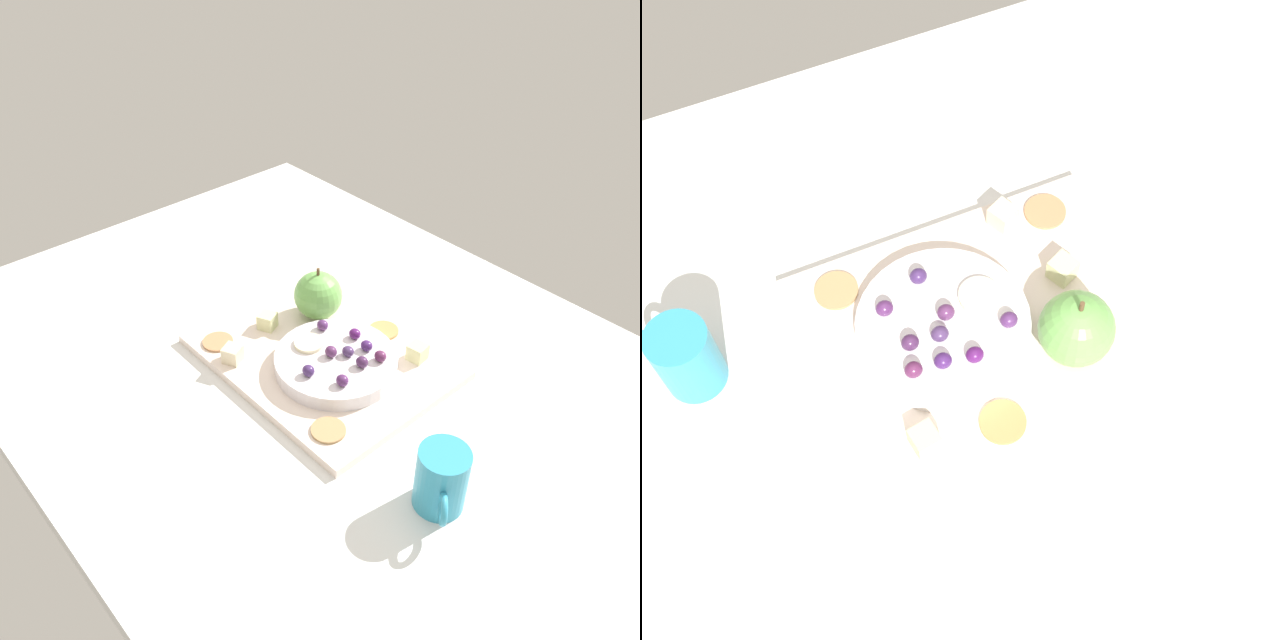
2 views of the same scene
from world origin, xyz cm
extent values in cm
cube|color=silver|center=(0.00, 0.00, 1.91)|extent=(116.16, 86.88, 3.81)
cube|color=silver|center=(2.08, 0.95, 4.56)|extent=(37.16, 28.64, 1.48)
cylinder|color=white|center=(6.16, -0.42, 6.49)|extent=(18.47, 18.47, 2.38)
sphere|color=#6BAF52|center=(-5.63, 6.96, 9.28)|extent=(7.96, 7.96, 7.96)
cylinder|color=brown|center=(-5.63, 6.96, 13.86)|extent=(0.50, 0.50, 1.20)
cube|color=beige|center=(12.77, 10.78, 6.60)|extent=(2.94, 2.94, 2.60)
cube|color=beige|center=(-5.59, -10.44, 6.60)|extent=(3.45, 3.45, 2.60)
cube|color=beige|center=(-8.58, -1.39, 6.60)|extent=(3.44, 3.44, 2.60)
cylinder|color=tan|center=(4.74, 11.82, 5.50)|extent=(4.81, 4.81, 0.40)
cylinder|color=tan|center=(14.85, -9.44, 5.50)|extent=(4.81, 4.81, 0.40)
cylinder|color=tan|center=(-10.67, -9.72, 5.50)|extent=(4.81, 4.81, 0.40)
ellipsoid|color=#4F185C|center=(4.87, 5.13, 8.48)|extent=(1.89, 1.70, 1.60)
ellipsoid|color=#421F5F|center=(8.08, 4.45, 8.47)|extent=(1.89, 1.70, 1.57)
ellipsoid|color=#552A56|center=(5.62, -0.52, 8.56)|extent=(1.89, 1.70, 1.76)
ellipsoid|color=#4F2558|center=(11.27, -3.55, 8.52)|extent=(1.89, 1.70, 1.68)
ellipsoid|color=#58234A|center=(11.18, 4.21, 8.51)|extent=(1.89, 1.70, 1.66)
ellipsoid|color=#40265B|center=(6.56, -5.76, 8.54)|extent=(1.89, 1.70, 1.71)
ellipsoid|color=#472E5C|center=(7.16, 1.50, 8.45)|extent=(1.89, 1.70, 1.53)
ellipsoid|color=#44224A|center=(10.34, 1.25, 8.55)|extent=(1.89, 1.70, 1.74)
ellipsoid|color=#502960|center=(-0.35, 2.88, 8.50)|extent=(1.89, 1.70, 1.63)
cylinder|color=beige|center=(1.46, -1.25, 7.98)|extent=(4.51, 4.51, 0.60)
cylinder|color=teal|center=(31.64, -6.40, 8.26)|extent=(6.42, 6.42, 8.88)
torus|color=teal|center=(34.61, -9.66, 8.26)|extent=(3.29, 3.49, 4.00)
camera|label=1|loc=(60.70, -51.97, 72.17)|focal=37.51mm
camera|label=2|loc=(21.99, 40.85, 87.78)|focal=49.31mm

